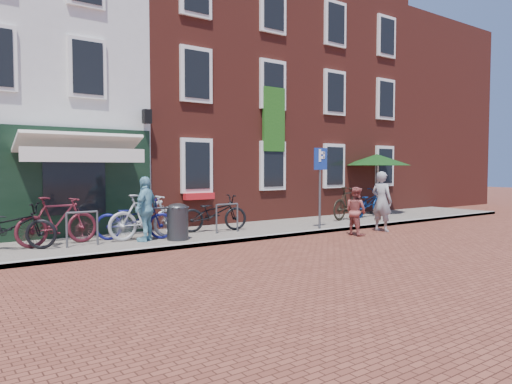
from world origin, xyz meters
TOP-DOWN VIEW (x-y plane):
  - ground at (0.00, 0.00)m, footprint 80.00×80.00m
  - sidewalk at (1.00, 1.50)m, footprint 24.00×3.00m
  - building_brick_mid at (2.00, 7.00)m, footprint 6.00×8.00m
  - building_brick_right at (8.00, 7.00)m, footprint 6.00×8.00m
  - filler_right at (14.50, 7.00)m, footprint 7.00×8.00m
  - litter_bin at (-1.25, 0.78)m, footprint 0.54×0.54m
  - parking_sign at (3.23, 0.28)m, footprint 0.50×0.08m
  - parasol at (8.34, 2.40)m, footprint 2.68×2.68m
  - woman at (4.84, -0.72)m, footprint 0.52×0.72m
  - boy at (3.57, -0.84)m, footprint 0.54×0.69m
  - cafe_person at (-1.98, 1.06)m, footprint 0.99×0.90m
  - bicycle_0 at (-4.94, 1.67)m, footprint 2.10×1.51m
  - bicycle_1 at (-3.93, 1.68)m, footprint 1.99×0.82m
  - bicycle_2 at (-2.10, 1.49)m, footprint 2.10×1.51m
  - bicycle_3 at (-1.88, 1.35)m, footprint 1.94×0.57m
  - bicycle_4 at (0.33, 1.64)m, footprint 2.10×1.09m
  - bicycle_5 at (5.83, 1.53)m, footprint 2.00×0.88m
  - bicycle_6 at (7.08, 1.72)m, footprint 2.09×1.08m

SIDE VIEW (x-z plane):
  - ground at x=0.00m, z-range 0.00..0.00m
  - sidewalk at x=1.00m, z-range 0.00..0.10m
  - litter_bin at x=-1.25m, z-range 0.12..1.11m
  - bicycle_0 at x=-4.94m, z-range 0.10..1.15m
  - bicycle_2 at x=-2.10m, z-range 0.10..1.15m
  - bicycle_4 at x=0.33m, z-range 0.10..1.15m
  - bicycle_6 at x=7.08m, z-range 0.10..1.15m
  - bicycle_1 at x=-3.93m, z-range 0.10..1.26m
  - bicycle_3 at x=-1.88m, z-range 0.10..1.26m
  - bicycle_5 at x=5.83m, z-range 0.10..1.26m
  - boy at x=3.57m, z-range 0.00..1.39m
  - cafe_person at x=-1.98m, z-range 0.10..1.72m
  - woman at x=4.84m, z-range 0.00..1.82m
  - parking_sign at x=3.23m, z-range 0.55..2.97m
  - parasol at x=8.34m, z-range 1.10..3.57m
  - filler_right at x=14.50m, z-range 0.00..9.00m
  - building_brick_mid at x=2.00m, z-range 0.00..10.00m
  - building_brick_right at x=8.00m, z-range 0.00..10.00m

